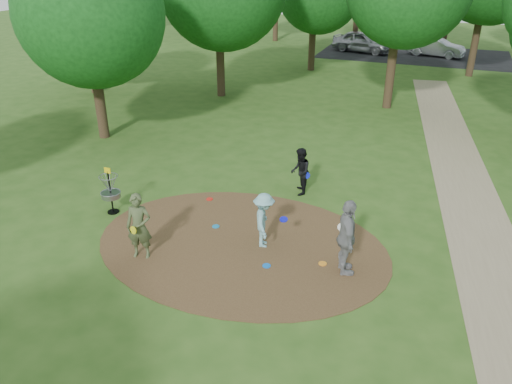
% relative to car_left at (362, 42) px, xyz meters
% --- Properties ---
extents(ground, '(100.00, 100.00, 0.00)m').
position_rel_car_left_xyz_m(ground, '(1.93, -29.52, -0.80)').
color(ground, '#2D5119').
rests_on(ground, ground).
extents(dirt_clearing, '(8.40, 8.40, 0.02)m').
position_rel_car_left_xyz_m(dirt_clearing, '(1.93, -29.52, -0.79)').
color(dirt_clearing, '#47301C').
rests_on(dirt_clearing, ground).
extents(footpath, '(7.55, 39.89, 0.01)m').
position_rel_car_left_xyz_m(footpath, '(8.43, -27.52, -0.79)').
color(footpath, '#8C7A5B').
rests_on(footpath, ground).
extents(parking_lot, '(14.00, 8.00, 0.01)m').
position_rel_car_left_xyz_m(parking_lot, '(3.93, 0.48, -0.79)').
color(parking_lot, black).
rests_on(parking_lot, ground).
extents(player_observer_with_disc, '(0.78, 0.65, 1.87)m').
position_rel_car_left_xyz_m(player_observer_with_disc, '(-0.34, -31.03, 0.14)').
color(player_observer_with_disc, '#485632').
rests_on(player_observer_with_disc, ground).
extents(player_throwing_with_disc, '(1.13, 1.17, 1.61)m').
position_rel_car_left_xyz_m(player_throwing_with_disc, '(2.55, -29.32, 0.00)').
color(player_throwing_with_disc, '#7EB7BC').
rests_on(player_throwing_with_disc, ground).
extents(player_walking_with_disc, '(0.81, 0.93, 1.62)m').
position_rel_car_left_xyz_m(player_walking_with_disc, '(2.55, -25.81, 0.01)').
color(player_walking_with_disc, black).
rests_on(player_walking_with_disc, ground).
extents(player_waiting_with_disc, '(0.91, 1.31, 2.07)m').
position_rel_car_left_xyz_m(player_waiting_with_disc, '(4.92, -29.79, 0.24)').
color(player_waiting_with_disc, gray).
rests_on(player_waiting_with_disc, ground).
extents(disc_ground_cyan, '(0.22, 0.22, 0.02)m').
position_rel_car_left_xyz_m(disc_ground_cyan, '(0.86, -28.91, -0.77)').
color(disc_ground_cyan, '#167AB3').
rests_on(disc_ground_cyan, dirt_clearing).
extents(disc_ground_blue, '(0.22, 0.22, 0.02)m').
position_rel_car_left_xyz_m(disc_ground_blue, '(2.98, -30.28, -0.77)').
color(disc_ground_blue, blue).
rests_on(disc_ground_blue, dirt_clearing).
extents(disc_ground_red, '(0.22, 0.22, 0.02)m').
position_rel_car_left_xyz_m(disc_ground_red, '(-0.10, -27.35, -0.77)').
color(disc_ground_red, red).
rests_on(disc_ground_red, dirt_clearing).
extents(car_left, '(5.01, 2.99, 1.60)m').
position_rel_car_left_xyz_m(car_left, '(0.00, 0.00, 0.00)').
color(car_left, '#95959C').
rests_on(car_left, ground).
extents(car_right, '(4.33, 2.28, 1.36)m').
position_rel_car_left_xyz_m(car_right, '(5.53, 0.29, -0.12)').
color(car_right, '#A7A8AE').
rests_on(car_right, ground).
extents(disc_ground_orange, '(0.22, 0.22, 0.02)m').
position_rel_car_left_xyz_m(disc_ground_orange, '(4.33, -29.66, -0.77)').
color(disc_ground_orange, orange).
rests_on(disc_ground_orange, dirt_clearing).
extents(disc_golf_basket, '(0.63, 0.63, 1.54)m').
position_rel_car_left_xyz_m(disc_golf_basket, '(-2.57, -29.22, 0.08)').
color(disc_golf_basket, black).
rests_on(disc_golf_basket, ground).
extents(tree_ring, '(37.61, 45.71, 9.14)m').
position_rel_car_left_xyz_m(tree_ring, '(3.52, -20.21, 4.51)').
color(tree_ring, '#332316').
rests_on(tree_ring, ground).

